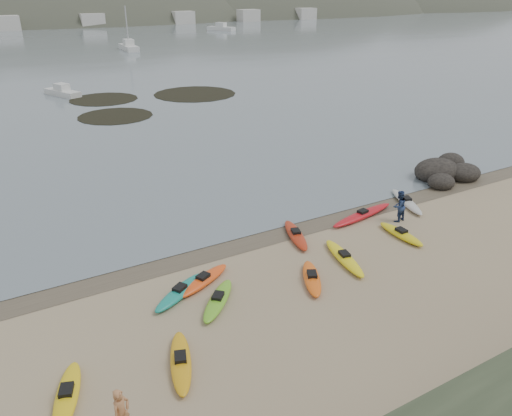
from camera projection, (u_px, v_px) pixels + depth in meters
ground at (256, 234)px, 25.78m from camera, size 600.00×600.00×0.00m
wet_sand at (259, 237)px, 25.54m from camera, size 60.00×60.00×0.00m
kayaks at (294, 263)px, 22.83m from camera, size 22.18×9.67×0.34m
person_west at (122, 413)px, 13.98m from camera, size 0.70×0.63×1.61m
person_east at (399, 206)px, 26.91m from camera, size 0.92×0.75×1.76m
rock_cluster at (445, 174)px, 33.33m from camera, size 5.08×3.70×1.61m
kelp_mats at (151, 101)px, 55.55m from camera, size 19.61×15.91×0.04m
moored_boats at (25, 50)px, 93.58m from camera, size 103.09×83.35×1.39m
far_hills at (101, 60)px, 203.47m from camera, size 550.00×135.00×80.00m
far_town at (19, 23)px, 142.20m from camera, size 199.00×5.00×4.00m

